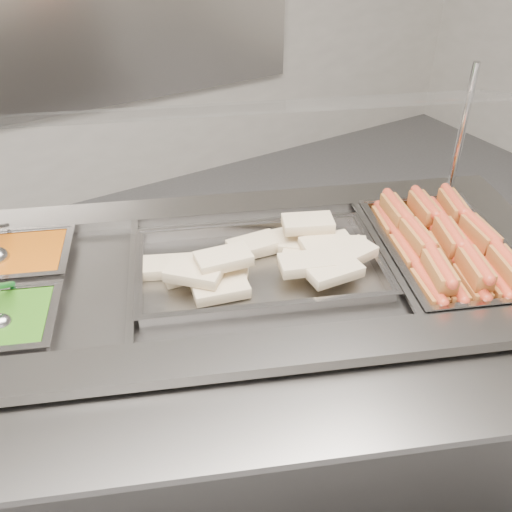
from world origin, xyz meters
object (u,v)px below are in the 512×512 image
pan_hotdogs (443,257)px  serving_spoon (2,317)px  sneeze_guard (227,113)px  pan_wraps (259,270)px  steam_counter (241,374)px

pan_hotdogs → serving_spoon: bearing=164.8°
sneeze_guard → pan_wraps: (-0.03, -0.22, -0.38)m
pan_wraps → pan_hotdogs: bearing=-22.1°
steam_counter → pan_wraps: bearing=-22.1°
sneeze_guard → serving_spoon: (-0.69, -0.11, -0.34)m
steam_counter → pan_wraps: pan_wraps is taller
sneeze_guard → pan_hotdogs: (0.48, -0.43, -0.39)m
pan_hotdogs → pan_wraps: size_ratio=0.82×
pan_wraps → serving_spoon: size_ratio=4.58×
serving_spoon → sneeze_guard: bearing=8.9°
steam_counter → sneeze_guard: sneeze_guard is taller
steam_counter → sneeze_guard: (0.08, 0.20, 0.79)m
sneeze_guard → serving_spoon: 0.78m
pan_hotdogs → serving_spoon: (-1.17, 0.32, 0.05)m
steam_counter → serving_spoon: serving_spoon is taller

